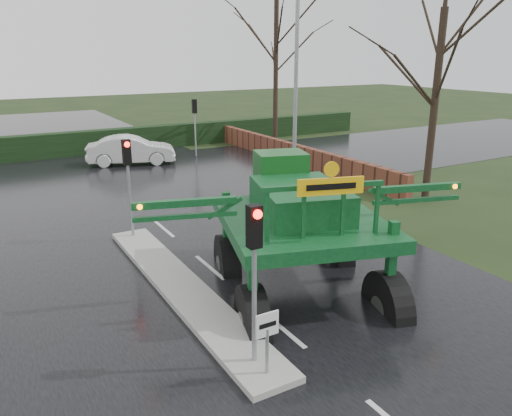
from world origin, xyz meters
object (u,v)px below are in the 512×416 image
traffic_signal_far (195,115)px  crop_sprayer (250,230)px  keep_left_sign (267,333)px  white_sedan (132,164)px  traffic_signal_near (254,252)px  street_light_right (291,58)px  traffic_signal_mid (128,167)px

traffic_signal_far → crop_sprayer: (-6.93, -19.30, -0.25)m
keep_left_sign → white_sedan: bearing=80.4°
keep_left_sign → crop_sprayer: crop_sprayer is taller
traffic_signal_near → street_light_right: size_ratio=0.35×
traffic_signal_near → traffic_signal_far: bearing=69.6°
traffic_signal_near → white_sedan: 21.15m
traffic_signal_far → street_light_right: 8.86m
keep_left_sign → traffic_signal_mid: traffic_signal_mid is taller
traffic_signal_mid → white_sedan: bearing=73.6°
traffic_signal_near → traffic_signal_far: 22.42m
keep_left_sign → traffic_signal_near: size_ratio=0.38×
traffic_signal_mid → street_light_right: 11.05m
traffic_signal_far → keep_left_sign: bearing=70.1°
traffic_signal_near → crop_sprayer: crop_sprayer is taller
traffic_signal_near → traffic_signal_mid: bearing=90.0°
keep_left_sign → traffic_signal_near: bearing=90.0°
keep_left_sign → white_sedan: 21.50m
keep_left_sign → traffic_signal_mid: (0.00, 8.99, 1.53)m
street_light_right → traffic_signal_near: bearing=-126.1°
traffic_signal_mid → street_light_right: size_ratio=0.35×
keep_left_sign → crop_sprayer: size_ratio=0.16×
traffic_signal_near → traffic_signal_far: size_ratio=1.00×
crop_sprayer → white_sedan: size_ratio=1.71×
street_light_right → crop_sprayer: bearing=-127.4°
keep_left_sign → traffic_signal_mid: size_ratio=0.38×
traffic_signal_near → traffic_signal_far: same height
traffic_signal_near → white_sedan: bearing=80.1°
keep_left_sign → white_sedan: size_ratio=0.27×
white_sedan → traffic_signal_far: bearing=-67.4°
traffic_signal_near → street_light_right: (9.49, 13.01, 3.40)m
traffic_signal_near → traffic_signal_mid: (0.00, 8.50, 0.00)m
street_light_right → crop_sprayer: (-8.63, -11.29, -3.65)m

